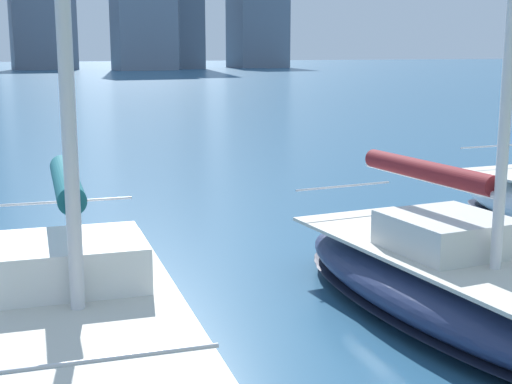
{
  "coord_description": "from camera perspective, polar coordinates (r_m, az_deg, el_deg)",
  "views": [
    {
      "loc": [
        3.97,
        1.59,
        4.09
      ],
      "look_at": [
        -0.27,
        -6.94,
        2.2
      ],
      "focal_mm": 50.0,
      "sensor_mm": 36.0,
      "label": 1
    }
  ],
  "objects": [
    {
      "name": "sailboat_teal",
      "position": [
        8.84,
        -14.09,
        -11.27
      ],
      "size": [
        3.88,
        7.01,
        11.96
      ],
      "color": "white",
      "rests_on": "ground"
    },
    {
      "name": "sailboat_maroon",
      "position": [
        11.39,
        16.28,
        -7.1
      ],
      "size": [
        3.04,
        7.97,
        9.47
      ],
      "color": "navy",
      "rests_on": "ground"
    }
  ]
}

